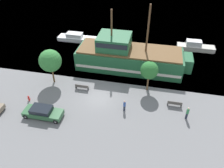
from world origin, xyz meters
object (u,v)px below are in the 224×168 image
(bench_promenade_west, at_px, (175,104))
(pedestrian_walking_far, at_px, (187,113))
(fire_hydrant, at_px, (29,98))
(pedestrian_walking_near, at_px, (124,106))
(moored_boat_outer, at_px, (77,38))
(moored_boat_dockside, at_px, (195,47))
(parked_car_curb_front, at_px, (43,112))
(pirate_ship, at_px, (128,56))
(bench_promenade_east, at_px, (82,87))

(bench_promenade_west, relative_size, pedestrian_walking_far, 1.01)
(fire_hydrant, xyz_separation_m, pedestrian_walking_near, (12.84, 0.72, 0.42))
(pedestrian_walking_near, height_order, pedestrian_walking_far, pedestrian_walking_far)
(pedestrian_walking_far, bearing_deg, fire_hydrant, -177.43)
(moored_boat_outer, xyz_separation_m, pedestrian_walking_near, (12.46, -17.70, 0.26))
(bench_promenade_west, bearing_deg, pedestrian_walking_near, -160.91)
(moored_boat_dockside, height_order, moored_boat_outer, moored_boat_dockside)
(pedestrian_walking_far, bearing_deg, moored_boat_dockside, 82.15)
(fire_hydrant, bearing_deg, moored_boat_dockside, 39.96)
(moored_boat_dockside, relative_size, bench_promenade_west, 3.66)
(moored_boat_outer, xyz_separation_m, parked_car_curb_front, (2.81, -20.71, 0.11))
(fire_hydrant, xyz_separation_m, pedestrian_walking_far, (20.47, 0.92, 0.52))
(pirate_ship, bearing_deg, bench_promenade_east, -127.76)
(moored_boat_dockside, bearing_deg, pirate_ship, -143.39)
(moored_boat_outer, bearing_deg, pirate_ship, -33.44)
(pirate_ship, xyz_separation_m, moored_boat_dockside, (11.25, 8.36, -1.35))
(bench_promenade_west, distance_m, pedestrian_walking_near, 6.64)
(bench_promenade_west, xyz_separation_m, pedestrian_walking_far, (1.37, -1.97, 0.49))
(fire_hydrant, distance_m, pedestrian_walking_near, 12.87)
(pirate_ship, bearing_deg, pedestrian_walking_near, -83.88)
(moored_boat_dockside, bearing_deg, bench_promenade_west, -103.38)
(moored_boat_outer, height_order, parked_car_curb_front, moored_boat_outer)
(moored_boat_dockside, distance_m, bench_promenade_west, 16.85)
(moored_boat_dockside, height_order, pedestrian_walking_near, moored_boat_dockside)
(pedestrian_walking_near, bearing_deg, pedestrian_walking_far, 1.50)
(parked_car_curb_front, height_order, fire_hydrant, parked_car_curb_front)
(moored_boat_outer, bearing_deg, bench_promenade_east, -68.31)
(fire_hydrant, height_order, bench_promenade_west, bench_promenade_west)
(moored_boat_dockside, height_order, bench_promenade_west, moored_boat_dockside)
(parked_car_curb_front, relative_size, fire_hydrant, 6.28)
(parked_car_curb_front, bearing_deg, moored_boat_dockside, 47.44)
(moored_boat_outer, distance_m, bench_promenade_west, 24.33)
(bench_promenade_west, height_order, pedestrian_walking_far, pedestrian_walking_far)
(fire_hydrant, distance_m, bench_promenade_east, 7.26)
(pirate_ship, bearing_deg, parked_car_curb_front, -122.92)
(pedestrian_walking_far, bearing_deg, parked_car_curb_front, -169.47)
(parked_car_curb_front, relative_size, pedestrian_walking_near, 2.91)
(pirate_ship, distance_m, moored_boat_dockside, 14.09)
(parked_car_curb_front, distance_m, bench_promenade_east, 6.77)
(pirate_ship, height_order, moored_boat_outer, pirate_ship)
(parked_car_curb_front, height_order, bench_promenade_east, parked_car_curb_front)
(pedestrian_walking_near, bearing_deg, bench_promenade_east, 155.34)
(bench_promenade_east, height_order, pedestrian_walking_near, pedestrian_walking_near)
(pirate_ship, relative_size, pedestrian_walking_near, 10.81)
(moored_boat_outer, bearing_deg, parked_car_curb_front, -82.26)
(bench_promenade_east, height_order, bench_promenade_west, same)
(pirate_ship, distance_m, moored_boat_outer, 13.70)
(pirate_ship, xyz_separation_m, fire_hydrant, (-11.75, -10.91, -1.61))
(pedestrian_walking_far, bearing_deg, pirate_ship, 131.11)
(moored_boat_dockside, bearing_deg, moored_boat_outer, -177.84)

